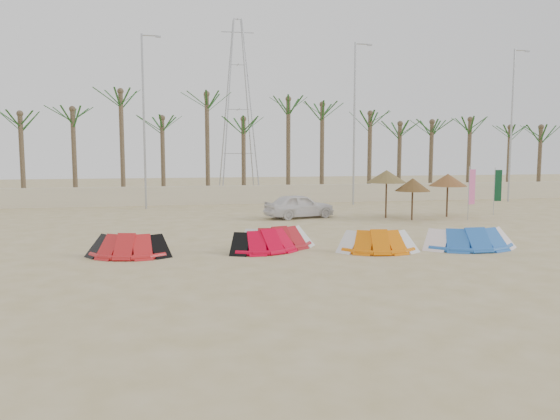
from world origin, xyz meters
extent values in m
plane|color=#C8B38F|center=(0.00, 0.00, 0.00)|extent=(120.00, 120.00, 0.00)
cube|color=beige|center=(0.00, 22.00, 0.65)|extent=(60.00, 0.30, 1.30)
cylinder|color=brown|center=(-14.00, 23.50, 3.25)|extent=(0.32, 0.32, 6.50)
ellipsoid|color=#194719|center=(-14.00, 23.50, 6.50)|extent=(4.00, 4.00, 2.40)
cylinder|color=brown|center=(-4.00, 23.50, 3.25)|extent=(0.32, 0.32, 6.50)
ellipsoid|color=#194719|center=(-4.00, 23.50, 6.50)|extent=(4.00, 4.00, 2.40)
cylinder|color=brown|center=(6.00, 23.50, 3.25)|extent=(0.32, 0.32, 6.50)
ellipsoid|color=#194719|center=(6.00, 23.50, 6.50)|extent=(4.00, 4.00, 2.40)
cylinder|color=brown|center=(16.00, 23.50, 3.25)|extent=(0.32, 0.32, 6.50)
ellipsoid|color=#194719|center=(16.00, 23.50, 6.50)|extent=(4.00, 4.00, 2.40)
cylinder|color=brown|center=(24.00, 23.50, 3.25)|extent=(0.32, 0.32, 6.50)
ellipsoid|color=#194719|center=(24.00, 23.50, 6.50)|extent=(4.00, 4.00, 2.40)
cylinder|color=#A5A8AD|center=(-6.00, 20.00, 5.50)|extent=(0.14, 0.14, 11.00)
cylinder|color=#A5A8AD|center=(-5.50, 20.00, 10.90)|extent=(1.00, 0.08, 0.08)
cube|color=#A5A8AD|center=(-5.00, 20.00, 10.85)|extent=(0.35, 0.14, 0.10)
cylinder|color=#A5A8AD|center=(8.00, 20.00, 5.50)|extent=(0.14, 0.14, 11.00)
cylinder|color=#A5A8AD|center=(8.50, 20.00, 10.90)|extent=(1.00, 0.08, 0.08)
cube|color=#A5A8AD|center=(9.00, 20.00, 10.85)|extent=(0.35, 0.14, 0.10)
cylinder|color=#A5A8AD|center=(20.00, 20.00, 5.50)|extent=(0.14, 0.14, 11.00)
cylinder|color=#A5A8AD|center=(20.50, 20.00, 10.90)|extent=(1.00, 0.08, 0.08)
cube|color=#A5A8AD|center=(21.00, 20.00, 10.85)|extent=(0.35, 0.14, 0.10)
cylinder|color=red|center=(-5.95, 3.66, 0.10)|extent=(2.55, 0.76, 0.20)
cube|color=black|center=(-7.10, 3.76, 0.25)|extent=(0.83, 1.21, 0.40)
cube|color=black|center=(-4.79, 3.76, 0.25)|extent=(0.83, 1.21, 0.40)
cylinder|color=red|center=(-0.96, 3.70, 0.10)|extent=(2.47, 1.13, 0.20)
cube|color=black|center=(-2.12, 3.80, 0.25)|extent=(0.96, 1.24, 0.40)
cube|color=black|center=(0.20, 3.80, 0.25)|extent=(0.96, 1.24, 0.40)
cylinder|color=#A5161D|center=(-0.40, 4.33, 0.10)|extent=(2.61, 0.85, 0.20)
cube|color=silver|center=(-1.59, 4.43, 0.25)|extent=(0.85, 1.21, 0.40)
cube|color=silver|center=(0.79, 4.43, 0.25)|extent=(0.85, 1.21, 0.40)
cylinder|color=orange|center=(3.06, 2.79, 0.10)|extent=(2.56, 0.62, 0.20)
cube|color=silver|center=(1.90, 2.89, 0.25)|extent=(0.77, 1.18, 0.40)
cube|color=silver|center=(4.21, 2.89, 0.25)|extent=(0.77, 1.18, 0.40)
cylinder|color=blue|center=(6.77, 2.74, 0.10)|extent=(3.30, 0.28, 0.20)
cube|color=white|center=(5.29, 2.84, 0.25)|extent=(0.63, 1.11, 0.40)
cube|color=white|center=(8.26, 2.84, 0.25)|extent=(0.63, 1.11, 0.40)
cylinder|color=#4C331E|center=(7.33, 12.48, 1.29)|extent=(0.10, 0.10, 2.57)
cone|color=olive|center=(7.33, 12.48, 2.32)|extent=(2.23, 2.23, 0.70)
cylinder|color=#4C331E|center=(8.36, 11.33, 1.09)|extent=(0.10, 0.10, 2.17)
cone|color=brown|center=(8.36, 11.33, 1.92)|extent=(1.89, 1.89, 0.70)
cylinder|color=#4C331E|center=(10.92, 12.28, 1.17)|extent=(0.10, 0.10, 2.35)
cone|color=#915B2F|center=(10.92, 12.28, 2.10)|extent=(2.13, 2.13, 0.70)
cylinder|color=#A5A8AD|center=(11.28, 10.64, 1.45)|extent=(0.04, 0.04, 2.90)
cube|color=pink|center=(11.50, 10.64, 1.80)|extent=(0.42, 0.11, 1.89)
cylinder|color=#A5A8AD|center=(13.98, 12.49, 1.39)|extent=(0.04, 0.04, 2.79)
cube|color=#0D3D22|center=(14.20, 12.49, 1.73)|extent=(0.42, 0.08, 1.81)
imported|color=white|center=(2.60, 13.48, 0.67)|extent=(4.22, 2.56, 1.34)
camera|label=1|loc=(-4.41, -15.98, 3.76)|focal=35.00mm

